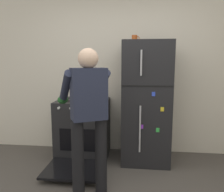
# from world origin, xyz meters

# --- Properties ---
(kitchen_wall_back) EXTENTS (6.00, 0.10, 2.70)m
(kitchen_wall_back) POSITION_xyz_m (0.00, 1.95, 1.35)
(kitchen_wall_back) COLOR silver
(kitchen_wall_back) RESTS_ON ground
(refrigerator) EXTENTS (0.68, 0.72, 1.75)m
(refrigerator) POSITION_xyz_m (0.36, 1.57, 0.87)
(refrigerator) COLOR black
(refrigerator) RESTS_ON ground
(stove_range) EXTENTS (0.76, 1.21, 0.90)m
(stove_range) POSITION_xyz_m (-0.58, 1.55, 0.44)
(stove_range) COLOR black
(stove_range) RESTS_ON ground
(person_cook) EXTENTS (0.67, 0.75, 1.60)m
(person_cook) POSITION_xyz_m (-0.29, 0.61, 0.96)
(person_cook) COLOR black
(person_cook) RESTS_ON ground
(red_pot) EXTENTS (0.37, 0.27, 0.11)m
(red_pot) POSITION_xyz_m (-0.42, 1.52, 0.95)
(red_pot) COLOR orange
(red_pot) RESTS_ON stove_range
(coffee_mug) EXTENTS (0.11, 0.08, 0.10)m
(coffee_mug) POSITION_xyz_m (0.19, 1.62, 1.80)
(coffee_mug) COLOR #B24C1E
(coffee_mug) RESTS_ON refrigerator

